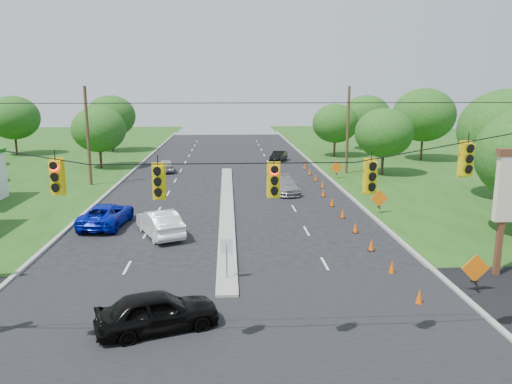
{
  "coord_description": "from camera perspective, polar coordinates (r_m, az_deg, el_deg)",
  "views": [
    {
      "loc": [
        0.09,
        -15.92,
        8.84
      ],
      "look_at": [
        1.75,
        12.84,
        2.8
      ],
      "focal_mm": 35.0,
      "sensor_mm": 36.0,
      "label": 1
    }
  ],
  "objects": [
    {
      "name": "tree_11",
      "position": [
        73.76,
        12.51,
        8.55
      ],
      "size": [
        6.72,
        6.72,
        7.84
      ],
      "color": "black",
      "rests_on": "ground"
    },
    {
      "name": "cross_street",
      "position": [
        18.21,
        -3.32,
        -17.22
      ],
      "size": [
        160.0,
        14.0,
        0.02
      ],
      "primitive_type": "cube",
      "color": "black",
      "rests_on": "ground"
    },
    {
      "name": "ground",
      "position": [
        18.21,
        -3.32,
        -17.22
      ],
      "size": [
        160.0,
        160.0,
        0.0
      ],
      "primitive_type": "plane",
      "color": "black",
      "rests_on": "ground"
    },
    {
      "name": "tree_9",
      "position": [
        52.59,
        14.42,
        6.56
      ],
      "size": [
        5.88,
        5.88,
        6.86
      ],
      "color": "black",
      "rests_on": "ground"
    },
    {
      "name": "silver_car_far",
      "position": [
        42.54,
        3.38,
        0.78
      ],
      "size": [
        2.22,
        4.85,
        1.38
      ],
      "primitive_type": "imported",
      "rotation": [
        0.0,
        0.0,
        0.06
      ],
      "color": "gray",
      "rests_on": "ground"
    },
    {
      "name": "cone_10",
      "position": [
        55.24,
        5.59,
        2.95
      ],
      "size": [
        0.32,
        0.32,
        0.7
      ],
      "primitive_type": "cone",
      "color": "#DA5108",
      "rests_on": "ground"
    },
    {
      "name": "cone_2",
      "position": [
        28.39,
        13.06,
        -5.87
      ],
      "size": [
        0.32,
        0.32,
        0.7
      ],
      "primitive_type": "cone",
      "color": "#DA5108",
      "rests_on": "ground"
    },
    {
      "name": "dark_car_receding",
      "position": [
        61.19,
        2.61,
        4.13
      ],
      "size": [
        2.61,
        4.07,
        1.27
      ],
      "primitive_type": "imported",
      "rotation": [
        0.0,
        0.0,
        -0.36
      ],
      "color": "black",
      "rests_on": "ground"
    },
    {
      "name": "cone_9",
      "position": [
        51.83,
        6.18,
        2.35
      ],
      "size": [
        0.32,
        0.32,
        0.7
      ],
      "primitive_type": "cone",
      "color": "#DA5108",
      "rests_on": "ground"
    },
    {
      "name": "cone_5",
      "position": [
        38.22,
        8.7,
        -1.13
      ],
      "size": [
        0.32,
        0.32,
        0.7
      ],
      "primitive_type": "cone",
      "color": "#DA5108",
      "rests_on": "ground"
    },
    {
      "name": "work_sign_0",
      "position": [
        23.91,
        23.78,
        -8.12
      ],
      "size": [
        1.27,
        0.58,
        1.37
      ],
      "color": "black",
      "rests_on": "ground"
    },
    {
      "name": "utility_pole_far_right",
      "position": [
        52.59,
        10.44,
        6.92
      ],
      "size": [
        0.28,
        0.28,
        9.0
      ],
      "primitive_type": "cylinder",
      "color": "#422D1C",
      "rests_on": "ground"
    },
    {
      "name": "cone_8",
      "position": [
        48.43,
        6.85,
        1.66
      ],
      "size": [
        0.32,
        0.32,
        0.7
      ],
      "primitive_type": "cone",
      "color": "#DA5108",
      "rests_on": "ground"
    },
    {
      "name": "tree_6",
      "position": [
        72.83,
        -16.23,
        8.33
      ],
      "size": [
        6.72,
        6.72,
        7.84
      ],
      "color": "black",
      "rests_on": "ground"
    },
    {
      "name": "work_sign_2",
      "position": [
        49.71,
        9.19,
        2.73
      ],
      "size": [
        1.27,
        0.58,
        1.37
      ],
      "color": "black",
      "rests_on": "ground"
    },
    {
      "name": "cone_6",
      "position": [
        41.57,
        7.71,
        -0.05
      ],
      "size": [
        0.32,
        0.32,
        0.7
      ],
      "primitive_type": "cone",
      "color": "#DA5108",
      "rests_on": "ground"
    },
    {
      "name": "cone_1",
      "position": [
        25.24,
        15.28,
        -8.25
      ],
      "size": [
        0.32,
        0.32,
        0.7
      ],
      "primitive_type": "cone",
      "color": "#DA5108",
      "rests_on": "ground"
    },
    {
      "name": "tree_12",
      "position": [
        65.57,
        9.04,
        7.76
      ],
      "size": [
        5.88,
        5.88,
        6.86
      ],
      "color": "black",
      "rests_on": "ground"
    },
    {
      "name": "cone_0",
      "position": [
        22.19,
        18.17,
        -11.28
      ],
      "size": [
        0.32,
        0.32,
        0.7
      ],
      "primitive_type": "cone",
      "color": "#DA5108",
      "rests_on": "ground"
    },
    {
      "name": "median_sign",
      "position": [
        23.13,
        -3.38,
        -6.78
      ],
      "size": [
        0.55,
        0.06,
        2.05
      ],
      "color": "gray",
      "rests_on": "ground"
    },
    {
      "name": "curb_left",
      "position": [
        47.86,
        -15.53,
        0.76
      ],
      "size": [
        0.25,
        110.0,
        0.16
      ],
      "primitive_type": "cube",
      "color": "gray",
      "rests_on": "ground"
    },
    {
      "name": "tree_5",
      "position": [
        57.84,
        -17.52,
        6.84
      ],
      "size": [
        5.88,
        5.88,
        6.86
      ],
      "color": "black",
      "rests_on": "ground"
    },
    {
      "name": "tree_4",
      "position": [
        73.6,
        -25.98,
        7.64
      ],
      "size": [
        6.72,
        6.72,
        7.84
      ],
      "color": "black",
      "rests_on": "ground"
    },
    {
      "name": "white_sedan",
      "position": [
        30.84,
        -10.95,
        -3.49
      ],
      "size": [
        3.56,
        5.13,
        1.6
      ],
      "primitive_type": "imported",
      "rotation": [
        0.0,
        0.0,
        3.57
      ],
      "color": "white",
      "rests_on": "ground"
    },
    {
      "name": "curb_right",
      "position": [
        47.82,
        8.84,
        1.05
      ],
      "size": [
        0.25,
        110.0,
        0.16
      ],
      "primitive_type": "cube",
      "color": "gray",
      "rests_on": "ground"
    },
    {
      "name": "cone_4",
      "position": [
        34.9,
        9.87,
        -2.42
      ],
      "size": [
        0.32,
        0.32,
        0.7
      ],
      "primitive_type": "cone",
      "color": "#DA5108",
      "rests_on": "ground"
    },
    {
      "name": "median",
      "position": [
        37.96,
        -3.35,
        -1.64
      ],
      "size": [
        1.0,
        34.0,
        0.18
      ],
      "primitive_type": "cube",
      "color": "gray",
      "rests_on": "ground"
    },
    {
      "name": "work_sign_1",
      "position": [
        36.41,
        13.89,
        -0.8
      ],
      "size": [
        1.27,
        0.58,
        1.37
      ],
      "color": "black",
      "rests_on": "ground"
    },
    {
      "name": "signal_span",
      "position": [
        15.42,
        -3.73,
        -2.73
      ],
      "size": [
        25.6,
        0.32,
        9.0
      ],
      "color": "#422D1C",
      "rests_on": "ground"
    },
    {
      "name": "blue_pickup",
      "position": [
        33.88,
        -16.71,
        -2.49
      ],
      "size": [
        2.99,
        5.58,
        1.49
      ],
      "primitive_type": "imported",
      "rotation": [
        0.0,
        0.0,
        3.04
      ],
      "color": "#0413AC",
      "rests_on": "ground"
    },
    {
      "name": "utility_pole_far_left",
      "position": [
        47.81,
        -18.66,
        6.02
      ],
      "size": [
        0.28,
        0.28,
        9.0
      ],
      "primitive_type": "cylinder",
      "color": "#422D1C",
      "rests_on": "ground"
    },
    {
      "name": "cone_7",
      "position": [
        45.05,
        7.62,
        0.88
      ],
      "size": [
        0.32,
        0.32,
        0.7
      ],
      "primitive_type": "cone",
      "color": "#DA5108",
      "rests_on": "ground"
    },
    {
      "name": "silver_car_oncoming",
      "position": [
        54.23,
        -10.29,
        3.01
      ],
      "size": [
        2.36,
        4.3,
        1.39
      ],
      "primitive_type": "imported",
      "rotation": [
        0.0,
        0.0,
        3.33
      ],
      "color": "#9C9BA7",
      "rests_on": "ground"
    },
    {
      "name": "tree_10",
      "position": [
        64.6,
        18.63,
        8.34
      ],
      "size": [
        7.56,
        7.56,
        8.82
      ],
      "color": "black",
      "rests_on": "ground"
    },
    {
      "name": "cone_3",
      "position": [
        31.62,
        11.3,
        -3.97
      ],
      "size": [
        0.32,
        0.32,
        0.7
      ],
      "primitive_type": "cone",
      "color": "#DA5108",
      "rests_on": "ground"
    },
    {
      "name": "tree_8",
      "position": [
        43.92,
        26.82,
        6.32
      ],
      "size": [
        7.56,
        7.56,
        8.82
      ],
      "color": "black",
      "rests_on": "ground"
    },
    {
      "name": "black_sedan",
      "position": [
        19.23,
        -11.19,
        -13.23
      ],
      "size": [
        4.84,
        3.2,
        1.53
      ],
      "primitive_type": "imported",
      "rotation": [
        0.0,
        0.0,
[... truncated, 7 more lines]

